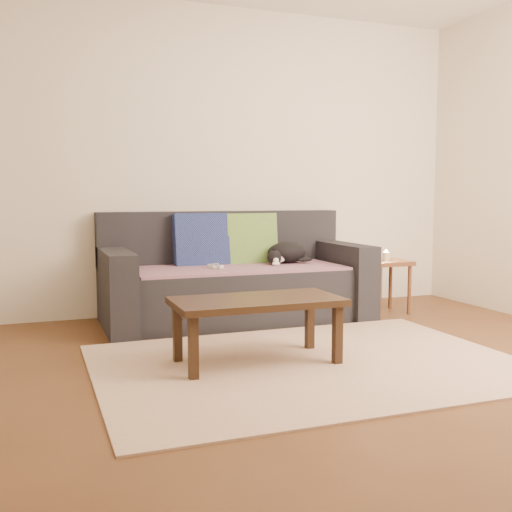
{
  "coord_description": "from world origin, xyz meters",
  "views": [
    {
      "loc": [
        -1.52,
        -2.99,
        1.0
      ],
      "look_at": [
        0.05,
        1.2,
        0.55
      ],
      "focal_mm": 42.0,
      "sensor_mm": 36.0,
      "label": 1
    }
  ],
  "objects_px": {
    "sofa": "(234,281)",
    "coffee_table": "(257,307)",
    "cat": "(286,253)",
    "side_table": "(386,269)",
    "wii_remote_b": "(216,266)",
    "wii_remote_a": "(216,267)"
  },
  "relations": [
    {
      "from": "sofa",
      "to": "coffee_table",
      "type": "bearing_deg",
      "value": -102.58
    },
    {
      "from": "cat",
      "to": "side_table",
      "type": "relative_size",
      "value": 0.9
    },
    {
      "from": "wii_remote_b",
      "to": "coffee_table",
      "type": "distance_m",
      "value": 1.19
    },
    {
      "from": "cat",
      "to": "coffee_table",
      "type": "relative_size",
      "value": 0.41
    },
    {
      "from": "sofa",
      "to": "wii_remote_b",
      "type": "relative_size",
      "value": 14.0
    },
    {
      "from": "sofa",
      "to": "wii_remote_b",
      "type": "height_order",
      "value": "sofa"
    },
    {
      "from": "cat",
      "to": "sofa",
      "type": "bearing_deg",
      "value": -177.06
    },
    {
      "from": "cat",
      "to": "coffee_table",
      "type": "height_order",
      "value": "cat"
    },
    {
      "from": "cat",
      "to": "wii_remote_b",
      "type": "bearing_deg",
      "value": -167.5
    },
    {
      "from": "cat",
      "to": "side_table",
      "type": "bearing_deg",
      "value": -9.97
    },
    {
      "from": "sofa",
      "to": "wii_remote_b",
      "type": "distance_m",
      "value": 0.26
    },
    {
      "from": "sofa",
      "to": "cat",
      "type": "relative_size",
      "value": 5.17
    },
    {
      "from": "coffee_table",
      "to": "wii_remote_b",
      "type": "bearing_deg",
      "value": 85.1
    },
    {
      "from": "wii_remote_b",
      "to": "side_table",
      "type": "distance_m",
      "value": 1.5
    },
    {
      "from": "sofa",
      "to": "wii_remote_a",
      "type": "distance_m",
      "value": 0.29
    },
    {
      "from": "wii_remote_b",
      "to": "sofa",
      "type": "bearing_deg",
      "value": -40.33
    },
    {
      "from": "coffee_table",
      "to": "sofa",
      "type": "bearing_deg",
      "value": 77.42
    },
    {
      "from": "wii_remote_a",
      "to": "coffee_table",
      "type": "height_order",
      "value": "wii_remote_a"
    },
    {
      "from": "wii_remote_a",
      "to": "coffee_table",
      "type": "relative_size",
      "value": 0.15
    },
    {
      "from": "sofa",
      "to": "side_table",
      "type": "height_order",
      "value": "sofa"
    },
    {
      "from": "side_table",
      "to": "sofa",
      "type": "bearing_deg",
      "value": 172.01
    },
    {
      "from": "wii_remote_b",
      "to": "cat",
      "type": "bearing_deg",
      "value": -60.86
    }
  ]
}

